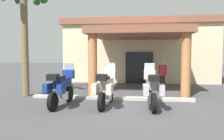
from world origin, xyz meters
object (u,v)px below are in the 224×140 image
motorcycle_cream (106,88)px  palm_tree_roadside (24,4)px  motel_building (140,50)px  pedestrian (163,73)px  motorcycle_blue (61,88)px  motorcycle_silver (152,89)px

motorcycle_cream → palm_tree_roadside: palm_tree_roadside is taller
motel_building → palm_tree_roadside: size_ratio=2.00×
motel_building → pedestrian: 5.41m
motorcycle_blue → motorcycle_silver: (3.36, 0.18, 0.00)m
motorcycle_cream → pedestrian: pedestrian is taller
motorcycle_cream → motorcycle_silver: bearing=-87.4°
motel_building → pedestrian: size_ratio=6.84×
motorcycle_blue → motorcycle_silver: 3.37m
motorcycle_cream → pedestrian: bearing=-25.9°
motel_building → motorcycle_blue: size_ratio=4.98×
motel_building → pedestrian: motel_building is taller
motel_building → motorcycle_blue: (-2.80, -9.71, -1.57)m
motel_building → palm_tree_roadside: (-5.14, -7.94, 1.97)m
motorcycle_blue → motorcycle_cream: (1.68, 0.19, 0.00)m
motorcycle_blue → palm_tree_roadside: bearing=55.6°
motorcycle_cream → motel_building: bearing=-3.7°
motorcycle_cream → palm_tree_roadside: (-4.02, 1.58, 3.53)m
motorcycle_blue → palm_tree_roadside: 4.59m
motorcycle_silver → pedestrian: size_ratio=1.37×
palm_tree_roadside → motorcycle_silver: bearing=-15.6°
pedestrian → palm_tree_roadside: size_ratio=0.29×
pedestrian → motorcycle_silver: bearing=-154.2°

